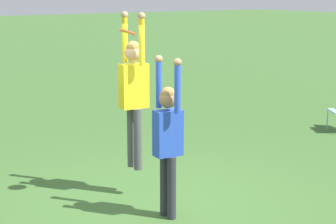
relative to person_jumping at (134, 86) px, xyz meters
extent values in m
plane|color=#3D662D|center=(0.52, -0.02, -1.62)|extent=(120.00, 120.00, 0.00)
cylinder|color=#4C4C51|center=(-0.09, 0.00, -0.77)|extent=(0.12, 0.12, 0.90)
cylinder|color=#4C4C51|center=(0.09, 0.00, -0.77)|extent=(0.12, 0.12, 0.90)
cube|color=yellow|center=(0.00, 0.00, 0.00)|extent=(0.24, 0.42, 0.64)
sphere|color=tan|center=(0.00, 0.00, 0.48)|extent=(0.24, 0.24, 0.24)
sphere|color=olive|center=(0.00, 0.00, 0.54)|extent=(0.21, 0.21, 0.21)
cylinder|color=yellow|center=(-0.22, 0.00, 0.66)|extent=(0.08, 0.08, 0.68)
sphere|color=tan|center=(-0.22, 0.00, 1.00)|extent=(0.10, 0.10, 0.10)
cylinder|color=yellow|center=(0.22, 0.00, 0.66)|extent=(0.08, 0.08, 0.68)
sphere|color=tan|center=(0.22, 0.00, 1.00)|extent=(0.10, 0.10, 0.10)
cylinder|color=#2D2D38|center=(0.91, -0.10, -1.19)|extent=(0.12, 0.12, 0.85)
cylinder|color=#2D2D38|center=(1.07, -0.10, -1.19)|extent=(0.12, 0.12, 0.85)
cube|color=blue|center=(0.99, -0.10, -0.47)|extent=(0.24, 0.38, 0.60)
sphere|color=#9E704C|center=(0.99, -0.10, -0.02)|extent=(0.23, 0.23, 0.23)
sphere|color=olive|center=(0.99, -0.10, 0.04)|extent=(0.20, 0.20, 0.20)
cylinder|color=blue|center=(0.79, -0.10, 0.15)|extent=(0.08, 0.08, 0.64)
sphere|color=#9E704C|center=(0.79, -0.10, 0.47)|extent=(0.10, 0.10, 0.10)
cylinder|color=blue|center=(1.20, -0.10, 0.15)|extent=(0.08, 0.08, 0.64)
sphere|color=#9E704C|center=(1.20, -0.10, 0.47)|extent=(0.10, 0.10, 0.10)
cylinder|color=#E04C23|center=(0.25, -0.24, 0.80)|extent=(0.24, 0.23, 0.10)
cylinder|color=gray|center=(-0.86, 5.40, -1.39)|extent=(0.02, 0.02, 0.46)
camera|label=1|loc=(6.74, -4.16, 1.34)|focal=60.00mm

